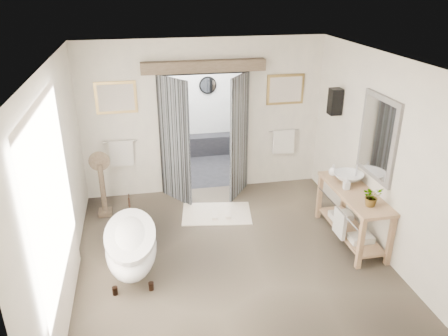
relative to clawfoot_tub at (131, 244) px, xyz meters
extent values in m
plane|color=#695D4B|center=(1.43, -0.16, -0.38)|extent=(5.00, 5.00, 0.00)
cube|color=beige|center=(1.43, -2.66, 1.07)|extent=(4.50, 0.02, 2.90)
cube|color=beige|center=(-0.82, -0.16, 1.07)|extent=(0.02, 5.00, 2.90)
cube|color=beige|center=(3.68, -0.16, 1.07)|extent=(0.02, 5.00, 2.90)
cube|color=beige|center=(-0.09, 2.34, 1.07)|extent=(1.45, 0.02, 2.90)
cube|color=beige|center=(2.96, 2.34, 1.07)|extent=(1.45, 0.02, 2.90)
cube|color=beige|center=(1.43, 2.34, 2.22)|extent=(1.60, 0.02, 0.60)
cube|color=silver|center=(1.43, -0.16, 2.52)|extent=(4.50, 5.00, 0.02)
cube|color=beige|center=(-0.77, -0.76, 0.97)|extent=(0.02, 2.20, 2.70)
cube|color=gray|center=(3.66, 0.08, 1.32)|extent=(0.05, 0.95, 1.25)
cube|color=silver|center=(3.63, 0.08, 1.32)|extent=(0.01, 0.80, 1.10)
cube|color=black|center=(3.56, 1.39, 1.52)|extent=(0.20, 0.20, 0.45)
sphere|color=#FFCC8C|center=(3.56, 1.39, 1.52)|extent=(0.10, 0.10, 0.10)
cube|color=black|center=(1.43, 3.34, -0.38)|extent=(2.20, 2.00, 0.01)
cube|color=silver|center=(1.43, 3.34, 2.12)|extent=(2.20, 2.00, 0.02)
cube|color=white|center=(1.43, 4.34, 0.87)|extent=(2.20, 0.02, 2.50)
cube|color=white|center=(0.33, 3.34, 0.87)|extent=(0.02, 2.00, 2.50)
cube|color=white|center=(2.53, 3.34, 0.87)|extent=(0.02, 2.00, 2.50)
cube|color=black|center=(1.43, 4.16, -0.16)|extent=(2.00, 0.35, 0.45)
cylinder|color=silver|center=(1.03, 4.31, 1.22)|extent=(0.40, 0.03, 0.40)
cylinder|color=silver|center=(1.83, 4.31, 1.22)|extent=(0.40, 0.03, 0.40)
cube|color=black|center=(0.63, 2.34, 0.77)|extent=(0.07, 0.10, 2.30)
cube|color=black|center=(2.23, 2.34, 0.77)|extent=(0.07, 0.10, 2.30)
cube|color=black|center=(1.43, 2.34, 1.92)|extent=(1.67, 0.10, 0.07)
cube|color=black|center=(0.83, 1.99, 0.77)|extent=(0.50, 0.67, 2.30)
cube|color=black|center=(2.03, 1.99, 0.77)|extent=(0.50, 0.67, 2.30)
cube|color=brown|center=(1.43, 2.24, 2.04)|extent=(2.20, 0.20, 0.20)
cube|color=#AC8A4A|center=(-0.12, 2.32, 1.54)|extent=(0.72, 0.03, 0.57)
cube|color=beige|center=(-0.12, 2.31, 1.54)|extent=(0.62, 0.01, 0.47)
cube|color=#AC8A4A|center=(2.98, 2.32, 1.54)|extent=(0.72, 0.03, 0.57)
cube|color=beige|center=(2.98, 2.31, 1.54)|extent=(0.62, 0.01, 0.47)
cylinder|color=silver|center=(-0.12, 2.28, 0.74)|extent=(0.60, 0.02, 0.02)
cube|color=silver|center=(-0.12, 2.26, 0.52)|extent=(0.42, 0.08, 0.48)
cylinder|color=silver|center=(2.98, 2.28, 0.74)|extent=(0.60, 0.02, 0.02)
cube|color=silver|center=(2.98, 2.26, 0.52)|extent=(0.42, 0.08, 0.48)
cylinder|color=black|center=(-0.24, -0.57, -0.33)|extent=(0.08, 0.08, 0.11)
cylinder|color=black|center=(0.24, -0.57, -0.33)|extent=(0.08, 0.08, 0.11)
cylinder|color=black|center=(-0.24, 0.57, -0.33)|extent=(0.08, 0.08, 0.11)
cylinder|color=black|center=(0.24, 0.57, -0.33)|extent=(0.08, 0.08, 0.11)
ellipsoid|color=white|center=(0.00, 0.00, -0.01)|extent=(0.72, 1.61, 0.51)
cylinder|color=black|center=(0.00, 0.74, 0.30)|extent=(0.03, 0.03, 0.21)
cube|color=tan|center=(3.18, -0.66, 0.04)|extent=(0.07, 0.07, 0.85)
cube|color=tan|center=(3.64, -0.66, 0.04)|extent=(0.07, 0.07, 0.85)
cube|color=tan|center=(3.18, 0.82, 0.04)|extent=(0.07, 0.07, 0.85)
cube|color=tan|center=(3.64, 0.82, 0.04)|extent=(0.07, 0.07, 0.85)
cube|color=tan|center=(3.41, 0.08, 0.44)|extent=(0.55, 1.60, 0.05)
cube|color=tan|center=(3.41, 0.08, -0.22)|extent=(0.45, 1.50, 0.03)
cylinder|color=silver|center=(3.14, 0.08, 0.22)|extent=(0.02, 1.40, 0.02)
cube|color=silver|center=(3.14, -0.07, 0.02)|extent=(0.06, 0.34, 0.42)
cube|color=silver|center=(3.41, -0.27, -0.16)|extent=(0.35, 0.25, 0.10)
cube|color=silver|center=(3.41, 0.43, -0.16)|extent=(0.35, 0.25, 0.10)
cube|color=brown|center=(-0.46, 1.65, -0.34)|extent=(0.23, 0.23, 0.08)
cylinder|color=brown|center=(-0.46, 1.65, 0.14)|extent=(0.09, 0.09, 0.88)
cylinder|color=silver|center=(-0.46, 1.67, 0.63)|extent=(0.31, 0.02, 0.31)
cylinder|color=brown|center=(-0.46, 1.65, 0.63)|extent=(0.35, 0.02, 0.35)
cube|color=silver|center=(1.47, 1.27, -0.38)|extent=(1.31, 0.98, 0.01)
cube|color=beige|center=(1.41, 1.16, -0.34)|extent=(0.14, 0.27, 0.05)
cube|color=beige|center=(1.65, 1.16, -0.34)|extent=(0.14, 0.27, 0.05)
imported|color=white|center=(3.43, 0.38, 0.55)|extent=(0.61, 0.61, 0.16)
imported|color=gray|center=(3.41, -0.39, 0.62)|extent=(0.29, 0.26, 0.30)
imported|color=gray|center=(3.30, 0.17, 0.56)|extent=(0.10, 0.10, 0.20)
imported|color=gray|center=(3.32, 0.69, 0.56)|extent=(0.16, 0.16, 0.19)
camera|label=1|loc=(0.27, -5.38, 3.47)|focal=35.00mm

